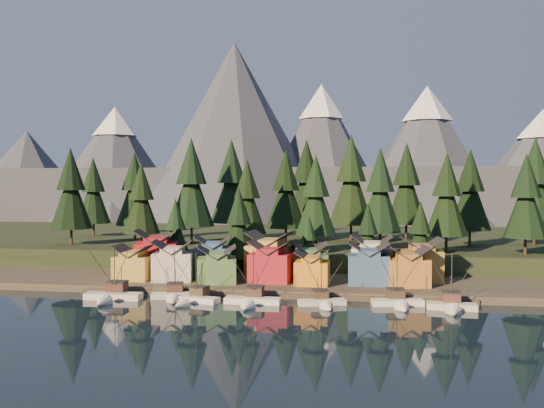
% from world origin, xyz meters
% --- Properties ---
extents(ground, '(500.00, 500.00, 0.00)m').
position_xyz_m(ground, '(0.00, 0.00, 0.00)').
color(ground, black).
rests_on(ground, ground).
extents(shore_strip, '(400.00, 50.00, 1.50)m').
position_xyz_m(shore_strip, '(0.00, 40.00, 0.75)').
color(shore_strip, '#363127').
rests_on(shore_strip, ground).
extents(hillside, '(420.00, 100.00, 6.00)m').
position_xyz_m(hillside, '(0.00, 90.00, 3.00)').
color(hillside, black).
rests_on(hillside, ground).
extents(dock, '(80.00, 4.00, 1.00)m').
position_xyz_m(dock, '(0.00, 16.50, 0.50)').
color(dock, '#473D32').
rests_on(dock, ground).
extents(mountain_ridge, '(560.00, 190.00, 90.00)m').
position_xyz_m(mountain_ridge, '(-4.20, 213.59, 26.06)').
color(mountain_ridge, '#454959').
rests_on(mountain_ridge, ground).
extents(boat_0, '(11.59, 12.54, 12.43)m').
position_xyz_m(boat_0, '(-30.51, 7.62, 2.28)').
color(boat_0, beige).
rests_on(boat_0, ground).
extents(boat_1, '(9.92, 10.37, 10.83)m').
position_xyz_m(boat_1, '(-18.65, 10.88, 2.04)').
color(boat_1, beige).
rests_on(boat_1, ground).
extents(boat_2, '(10.44, 10.95, 10.57)m').
position_xyz_m(boat_2, '(-14.19, 7.85, 1.91)').
color(boat_2, silver).
rests_on(boat_2, ground).
extents(boat_3, '(11.03, 11.99, 11.34)m').
position_xyz_m(boat_3, '(-2.52, 7.94, 2.02)').
color(boat_3, white).
rests_on(boat_3, ground).
extents(boat_4, '(9.51, 9.88, 10.04)m').
position_xyz_m(boat_4, '(10.99, 9.13, 1.85)').
color(boat_4, beige).
rests_on(boat_4, ground).
extents(boat_5, '(10.20, 10.81, 10.92)m').
position_xyz_m(boat_5, '(24.92, 10.92, 2.02)').
color(boat_5, silver).
rests_on(boat_5, ground).
extents(boat_6, '(9.23, 9.96, 11.44)m').
position_xyz_m(boat_6, '(34.26, 8.79, 2.26)').
color(boat_6, beige).
rests_on(boat_6, ground).
extents(house_front_0, '(7.86, 7.44, 7.73)m').
position_xyz_m(house_front_0, '(-32.35, 23.68, 5.56)').
color(house_front_0, '#AD8C3D').
rests_on(house_front_0, shore_strip).
extents(house_front_1, '(9.95, 9.69, 8.80)m').
position_xyz_m(house_front_1, '(-23.46, 24.39, 6.12)').
color(house_front_1, beige).
rests_on(house_front_1, shore_strip).
extents(house_front_2, '(9.90, 9.95, 7.98)m').
position_xyz_m(house_front_2, '(-13.10, 22.90, 5.70)').
color(house_front_2, '#4D7A42').
rests_on(house_front_2, shore_strip).
extents(house_front_3, '(9.61, 9.24, 9.00)m').
position_xyz_m(house_front_3, '(-1.67, 26.24, 6.23)').
color(house_front_3, maroon).
rests_on(house_front_3, shore_strip).
extents(house_front_4, '(7.05, 7.61, 7.19)m').
position_xyz_m(house_front_4, '(7.47, 23.80, 5.28)').
color(house_front_4, orange).
rests_on(house_front_4, shore_strip).
extents(house_front_5, '(8.71, 7.95, 8.98)m').
position_xyz_m(house_front_5, '(19.28, 26.08, 6.22)').
color(house_front_5, '#325177').
rests_on(house_front_5, shore_strip).
extents(house_front_6, '(9.58, 9.20, 8.38)m').
position_xyz_m(house_front_6, '(27.21, 25.42, 5.90)').
color(house_front_6, '#B2772D').
rests_on(house_front_6, shore_strip).
extents(house_back_0, '(11.57, 11.29, 10.47)m').
position_xyz_m(house_back_0, '(-30.23, 32.56, 7.00)').
color(house_back_0, maroon).
rests_on(house_back_0, shore_strip).
extents(house_back_1, '(9.76, 9.84, 9.28)m').
position_xyz_m(house_back_1, '(-16.26, 31.73, 6.37)').
color(house_back_1, '#3A5A8A').
rests_on(house_back_1, shore_strip).
extents(house_back_2, '(10.74, 10.02, 10.47)m').
position_xyz_m(house_back_2, '(-2.98, 32.17, 7.00)').
color(house_back_2, '#AB8B3C').
rests_on(house_back_2, shore_strip).
extents(house_back_3, '(8.93, 8.22, 8.01)m').
position_xyz_m(house_back_3, '(6.04, 32.48, 5.71)').
color(house_back_3, '#3B6E3E').
rests_on(house_back_3, shore_strip).
extents(house_back_4, '(9.07, 8.71, 9.83)m').
position_xyz_m(house_back_4, '(19.95, 33.87, 6.66)').
color(house_back_4, beige).
rests_on(house_back_4, shore_strip).
extents(house_back_5, '(9.03, 9.13, 9.51)m').
position_xyz_m(house_back_5, '(30.65, 31.93, 6.49)').
color(house_back_5, olive).
rests_on(house_back_5, shore_strip).
extents(tree_hill_0, '(11.53, 11.53, 26.86)m').
position_xyz_m(tree_hill_0, '(-62.00, 52.00, 20.68)').
color(tree_hill_0, '#332319').
rests_on(tree_hill_0, hillside).
extents(tree_hill_1, '(11.36, 11.36, 26.47)m').
position_xyz_m(tree_hill_1, '(-50.00, 68.00, 20.47)').
color(tree_hill_1, '#332319').
rests_on(tree_hill_1, hillside).
extents(tree_hill_2, '(9.65, 9.65, 22.48)m').
position_xyz_m(tree_hill_2, '(-40.00, 48.00, 18.29)').
color(tree_hill_2, '#332319').
rests_on(tree_hill_2, hillside).
extents(tree_hill_3, '(12.77, 12.77, 29.74)m').
position_xyz_m(tree_hill_3, '(-30.00, 60.00, 22.26)').
color(tree_hill_3, '#332319').
rests_on(tree_hill_3, hillside).
extents(tree_hill_4, '(13.02, 13.02, 30.32)m').
position_xyz_m(tree_hill_4, '(-22.00, 75.00, 22.58)').
color(tree_hill_4, '#332319').
rests_on(tree_hill_4, hillside).
extents(tree_hill_5, '(10.00, 10.00, 23.30)m').
position_xyz_m(tree_hill_5, '(-12.00, 50.00, 18.74)').
color(tree_hill_5, '#332319').
rests_on(tree_hill_5, hillside).
extents(tree_hill_6, '(11.41, 11.41, 26.59)m').
position_xyz_m(tree_hill_6, '(-4.00, 65.00, 20.54)').
color(tree_hill_6, '#332319').
rests_on(tree_hill_6, hillside).
extents(tree_hill_7, '(10.40, 10.40, 24.23)m').
position_xyz_m(tree_hill_7, '(6.00, 48.00, 19.24)').
color(tree_hill_7, '#332319').
rests_on(tree_hill_7, hillside).
extents(tree_hill_8, '(13.32, 13.32, 31.03)m').
position_xyz_m(tree_hill_8, '(14.00, 72.00, 22.96)').
color(tree_hill_8, '#332319').
rests_on(tree_hill_8, hillside).
extents(tree_hill_9, '(11.28, 11.28, 26.28)m').
position_xyz_m(tree_hill_9, '(22.00, 55.00, 20.37)').
color(tree_hill_9, '#332319').
rests_on(tree_hill_9, hillside).
extents(tree_hill_10, '(12.48, 12.48, 29.08)m').
position_xyz_m(tree_hill_10, '(30.00, 80.00, 21.90)').
color(tree_hill_10, '#332319').
rests_on(tree_hill_10, hillside).
extents(tree_hill_11, '(10.56, 10.56, 24.61)m').
position_xyz_m(tree_hill_11, '(38.00, 50.00, 19.45)').
color(tree_hill_11, '#332319').
rests_on(tree_hill_11, hillside).
extents(tree_hill_12, '(11.28, 11.28, 26.28)m').
position_xyz_m(tree_hill_12, '(46.00, 66.00, 20.36)').
color(tree_hill_12, '#332319').
rests_on(tree_hill_12, hillside).
extents(tree_hill_13, '(10.38, 10.38, 24.18)m').
position_xyz_m(tree_hill_13, '(56.00, 48.00, 19.21)').
color(tree_hill_13, '#332319').
rests_on(tree_hill_13, hillside).
extents(tree_hill_14, '(12.77, 12.77, 29.76)m').
position_xyz_m(tree_hill_14, '(64.00, 72.00, 22.27)').
color(tree_hill_14, '#332319').
rests_on(tree_hill_14, hillside).
extents(tree_hill_15, '(13.06, 13.06, 30.42)m').
position_xyz_m(tree_hill_15, '(0.00, 82.00, 22.63)').
color(tree_hill_15, '#332319').
rests_on(tree_hill_15, hillside).
extents(tree_hill_16, '(10.87, 10.87, 25.33)m').
position_xyz_m(tree_hill_16, '(-68.00, 78.00, 19.85)').
color(tree_hill_16, '#332319').
rests_on(tree_hill_16, hillside).
extents(tree_shore_0, '(7.62, 7.62, 17.75)m').
position_xyz_m(tree_shore_0, '(-28.00, 40.00, 11.19)').
color(tree_shore_0, '#332319').
rests_on(tree_shore_0, shore_strip).
extents(tree_shore_1, '(8.80, 8.80, 20.50)m').
position_xyz_m(tree_shore_1, '(-12.00, 40.00, 12.70)').
color(tree_shore_1, '#332319').
rests_on(tree_shore_1, shore_strip).
extents(tree_shore_2, '(6.07, 6.07, 14.14)m').
position_xyz_m(tree_shore_2, '(5.00, 40.00, 9.21)').
color(tree_shore_2, '#332319').
rests_on(tree_shore_2, shore_strip).
extents(tree_shore_3, '(7.27, 7.27, 16.95)m').
position_xyz_m(tree_shore_3, '(19.00, 40.00, 10.75)').
color(tree_shore_3, '#332319').
rests_on(tree_shore_3, shore_strip).
extents(tree_shore_4, '(7.50, 7.50, 17.47)m').
position_xyz_m(tree_shore_4, '(31.00, 40.00, 11.04)').
color(tree_shore_4, '#332319').
rests_on(tree_shore_4, shore_strip).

